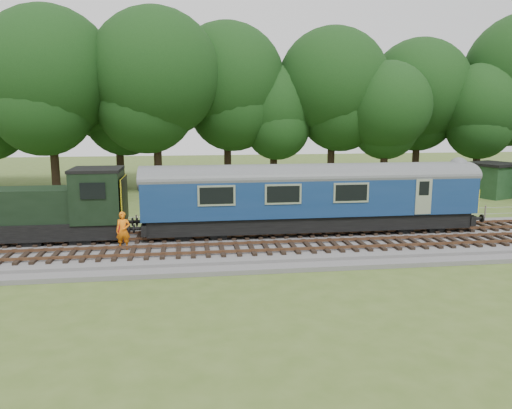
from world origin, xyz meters
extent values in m
plane|color=#415620|center=(0.00, 0.00, 0.00)|extent=(120.00, 120.00, 0.00)
cube|color=#4C4C4F|center=(0.00, 0.00, 0.17)|extent=(70.00, 7.00, 0.35)
cube|color=brown|center=(0.00, 0.68, 0.49)|extent=(66.50, 0.07, 0.14)
cube|color=brown|center=(0.00, 2.12, 0.49)|extent=(66.50, 0.07, 0.14)
cube|color=brown|center=(0.00, -2.32, 0.49)|extent=(66.50, 0.07, 0.14)
cube|color=brown|center=(0.00, -0.88, 0.49)|extent=(66.50, 0.07, 0.14)
cube|color=black|center=(3.64, 1.40, 1.06)|extent=(17.46, 2.52, 0.85)
cube|color=navy|center=(3.64, 1.40, 2.48)|extent=(18.00, 2.80, 2.05)
cube|color=yellow|center=(12.66, 1.40, 2.11)|extent=(0.06, 2.74, 1.30)
cube|color=black|center=(9.64, 1.40, 0.86)|extent=(2.60, 2.00, 0.55)
cube|color=black|center=(-2.36, 1.40, 0.86)|extent=(2.60, 2.00, 0.55)
cube|color=black|center=(-10.76, 1.40, 1.01)|extent=(8.73, 2.39, 0.85)
cube|color=black|center=(-11.96, 1.40, 2.26)|extent=(6.30, 2.08, 1.70)
cube|color=black|center=(-7.56, 1.40, 2.66)|extent=(2.40, 2.55, 2.60)
cube|color=#AF0D1C|center=(-6.38, 1.40, 1.06)|extent=(0.25, 2.60, 0.55)
cube|color=yellow|center=(-6.24, 1.40, 2.46)|extent=(0.06, 2.55, 2.30)
imported|color=orange|center=(-6.10, -0.74, 1.27)|extent=(0.67, 0.44, 1.85)
cube|color=#173317|center=(22.14, 13.40, 1.31)|extent=(4.10, 4.10, 2.63)
cube|color=black|center=(22.14, 13.40, 2.73)|extent=(4.51, 4.51, 0.21)
camera|label=1|loc=(-2.99, -24.70, 6.77)|focal=35.00mm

